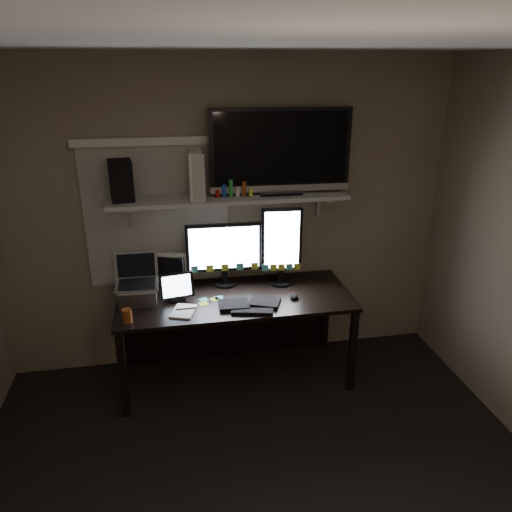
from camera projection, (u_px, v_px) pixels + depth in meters
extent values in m
plane|color=silver|center=(281.00, 42.00, 1.91)|extent=(3.60, 3.60, 0.00)
plane|color=#736252|center=(227.00, 218.00, 4.01)|extent=(3.60, 0.00, 3.60)
cube|color=#B0AA9E|center=(157.00, 216.00, 3.88)|extent=(1.10, 0.02, 1.10)
cube|color=black|center=(235.00, 298.00, 3.86)|extent=(1.80, 0.75, 0.03)
cube|color=black|center=(230.00, 318.00, 4.32)|extent=(1.80, 0.02, 0.70)
cube|color=black|center=(123.00, 375.00, 3.54)|extent=(0.05, 0.05, 0.70)
cube|color=black|center=(352.00, 351.00, 3.84)|extent=(0.05, 0.05, 0.70)
cube|color=black|center=(128.00, 328.00, 4.16)|extent=(0.05, 0.05, 0.70)
cube|color=black|center=(325.00, 311.00, 4.45)|extent=(0.05, 0.05, 0.70)
cube|color=#B0B0AB|center=(230.00, 198.00, 3.77)|extent=(1.80, 0.35, 0.03)
cube|color=black|center=(224.00, 254.00, 3.98)|extent=(0.61, 0.08, 0.53)
cube|color=black|center=(281.00, 246.00, 3.97)|extent=(0.33, 0.09, 0.65)
cube|color=black|center=(249.00, 304.00, 3.71)|extent=(0.49, 0.28, 0.03)
ellipsoid|color=black|center=(294.00, 296.00, 3.83)|extent=(0.08, 0.11, 0.04)
cube|color=white|center=(183.00, 311.00, 3.62)|extent=(0.22, 0.26, 0.01)
cube|color=black|center=(177.00, 287.00, 3.76)|extent=(0.27, 0.15, 0.22)
cube|color=black|center=(172.00, 270.00, 3.99)|extent=(0.24, 0.16, 0.27)
cube|color=#ABABAF|center=(137.00, 281.00, 3.70)|extent=(0.32, 0.26, 0.36)
cylinder|color=brown|center=(127.00, 316.00, 3.46)|extent=(0.09, 0.09, 0.10)
cube|color=black|center=(280.00, 152.00, 3.72)|extent=(1.07, 0.23, 0.64)
cube|color=beige|center=(197.00, 174.00, 3.67)|extent=(0.13, 0.30, 0.34)
cube|color=black|center=(121.00, 181.00, 3.59)|extent=(0.19, 0.22, 0.29)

